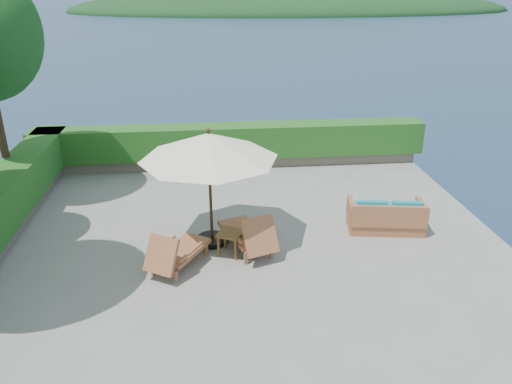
{
  "coord_description": "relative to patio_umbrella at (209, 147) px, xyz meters",
  "views": [
    {
      "loc": [
        -0.77,
        -9.67,
        5.63
      ],
      "look_at": [
        0.3,
        0.8,
        1.1
      ],
      "focal_mm": 35.0,
      "sensor_mm": 36.0,
      "label": 1
    }
  ],
  "objects": [
    {
      "name": "lounge_left",
      "position": [
        -0.76,
        -1.06,
        -1.91
      ],
      "size": [
        1.4,
        1.73,
        0.93
      ],
      "rotation": [
        0.0,
        0.0,
        -0.54
      ],
      "color": "#9A5A38",
      "rests_on": "ground"
    },
    {
      "name": "offshore_island",
      "position": [
        25.75,
        139.47,
        -5.3
      ],
      "size": [
        126.0,
        57.6,
        12.6
      ],
      "primitive_type": "ellipsoid",
      "color": "black",
      "rests_on": "ocean"
    },
    {
      "name": "patio_umbrella",
      "position": [
        0.0,
        0.0,
        0.0
      ],
      "size": [
        3.3,
        3.3,
        2.72
      ],
      "rotation": [
        0.0,
        0.0,
        0.09
      ],
      "color": "black",
      "rests_on": "ground"
    },
    {
      "name": "hedge_far",
      "position": [
        0.75,
        5.07,
        -1.45
      ],
      "size": [
        12.4,
        0.9,
        1.0
      ],
      "primitive_type": "cube",
      "color": "#244C15",
      "rests_on": "planter_wall_far"
    },
    {
      "name": "planter_wall_far",
      "position": [
        0.75,
        5.07,
        -2.12
      ],
      "size": [
        12.0,
        0.6,
        0.36
      ],
      "primitive_type": "cube",
      "color": "#6F6659",
      "rests_on": "ground"
    },
    {
      "name": "side_table",
      "position": [
        0.39,
        -0.58,
        -1.86
      ],
      "size": [
        0.67,
        0.67,
        0.54
      ],
      "rotation": [
        0.0,
        0.0,
        -0.42
      ],
      "color": "brown",
      "rests_on": "ground"
    },
    {
      "name": "ocean",
      "position": [
        0.75,
        -0.53,
        -5.3
      ],
      "size": [
        600.0,
        600.0,
        0.0
      ],
      "primitive_type": "plane",
      "color": "#152C42",
      "rests_on": "ground"
    },
    {
      "name": "foundation",
      "position": [
        0.75,
        -0.53,
        -3.85
      ],
      "size": [
        12.0,
        12.0,
        3.0
      ],
      "primitive_type": "cube",
      "color": "#4E483E",
      "rests_on": "ocean"
    },
    {
      "name": "lounge_right",
      "position": [
        0.81,
        -0.48,
        -1.87
      ],
      "size": [
        1.28,
        1.91,
        1.02
      ],
      "rotation": [
        0.0,
        0.0,
        0.35
      ],
      "color": "#9A5A38",
      "rests_on": "ground"
    },
    {
      "name": "ground",
      "position": [
        0.75,
        -0.53,
        -2.3
      ],
      "size": [
        12.0,
        12.0,
        0.0
      ],
      "primitive_type": "plane",
      "color": "gray",
      "rests_on": "ground"
    },
    {
      "name": "wicker_loveseat",
      "position": [
        4.17,
        0.17,
        -1.96
      ],
      "size": [
        1.9,
        1.18,
        0.88
      ],
      "rotation": [
        0.0,
        0.0,
        -0.16
      ],
      "color": "#9A5A38",
      "rests_on": "ground"
    }
  ]
}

